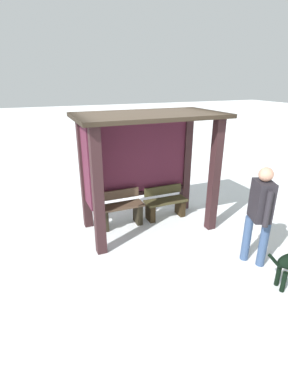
{
  "coord_description": "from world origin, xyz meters",
  "views": [
    {
      "loc": [
        -2.18,
        -4.97,
        2.97
      ],
      "look_at": [
        -0.24,
        -0.33,
        0.96
      ],
      "focal_mm": 26.64,
      "sensor_mm": 36.0,
      "label": 1
    }
  ],
  "objects_px": {
    "bench_left_inside": "(121,211)",
    "person_walking": "(260,210)",
    "bench_center_inside": "(165,204)",
    "bus_shelter": "(141,151)"
  },
  "relations": [
    {
      "from": "bench_left_inside",
      "to": "bench_center_inside",
      "type": "distance_m",
      "value": 1.06
    },
    {
      "from": "person_walking",
      "to": "bus_shelter",
      "type": "bearing_deg",
      "value": 121.52
    },
    {
      "from": "bus_shelter",
      "to": "bench_center_inside",
      "type": "bearing_deg",
      "value": 8.63
    },
    {
      "from": "bench_left_inside",
      "to": "person_walking",
      "type": "relative_size",
      "value": 0.56
    },
    {
      "from": "bench_left_inside",
      "to": "bench_center_inside",
      "type": "bearing_deg",
      "value": 0.1
    },
    {
      "from": "bench_left_inside",
      "to": "person_walking",
      "type": "bearing_deg",
      "value": -51.65
    },
    {
      "from": "bench_left_inside",
      "to": "bench_center_inside",
      "type": "height_order",
      "value": "bench_left_inside"
    },
    {
      "from": "bench_left_inside",
      "to": "person_walking",
      "type": "xyz_separation_m",
      "value": [
        1.68,
        -2.13,
        0.64
      ]
    },
    {
      "from": "bus_shelter",
      "to": "bench_center_inside",
      "type": "distance_m",
      "value": 1.46
    },
    {
      "from": "bench_center_inside",
      "to": "bench_left_inside",
      "type": "bearing_deg",
      "value": -179.9
    }
  ]
}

